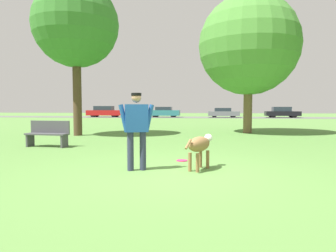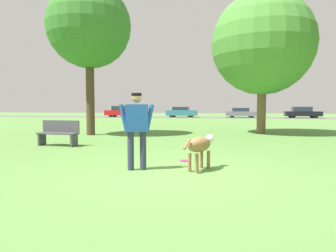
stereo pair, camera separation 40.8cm
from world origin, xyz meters
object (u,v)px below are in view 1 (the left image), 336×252
at_px(person, 137,125).
at_px(parked_car_grey, 223,113).
at_px(parked_car_black, 282,112).
at_px(dog, 200,145).
at_px(park_bench, 48,133).
at_px(tree_mid_center, 249,45).
at_px(parked_car_red, 105,112).
at_px(tree_near_left, 76,25).
at_px(parked_car_teal, 164,112).
at_px(frisbee, 182,160).

height_order(person, parked_car_grey, person).
xyz_separation_m(person, parked_car_black, (10.64, 32.41, -0.27)).
distance_m(dog, park_bench, 5.79).
xyz_separation_m(tree_mid_center, parked_car_black, (7.21, 23.08, -3.65)).
height_order(dog, parked_car_black, parked_car_black).
height_order(tree_mid_center, parked_car_red, tree_mid_center).
height_order(tree_mid_center, tree_near_left, tree_near_left).
bearing_deg(parked_car_black, parked_car_teal, -177.32).
xyz_separation_m(frisbee, parked_car_red, (-12.61, 30.66, 0.70)).
height_order(tree_mid_center, park_bench, tree_mid_center).
relative_size(frisbee, tree_mid_center, 0.04).
height_order(parked_car_teal, parked_car_grey, parked_car_teal).
height_order(parked_car_grey, parked_car_black, parked_car_black).
height_order(frisbee, parked_car_red, parked_car_red).
xyz_separation_m(person, parked_car_teal, (-3.96, 32.25, -0.26)).
height_order(dog, frisbee, dog).
bearing_deg(parked_car_teal, tree_near_left, -90.63).
bearing_deg(frisbee, park_bench, 155.77).
distance_m(parked_car_grey, park_bench, 29.93).
height_order(tree_mid_center, parked_car_teal, tree_mid_center).
xyz_separation_m(dog, tree_mid_center, (2.16, 9.09, 3.81)).
distance_m(person, park_bench, 4.92).
distance_m(parked_car_red, parked_car_black, 22.43).
bearing_deg(frisbee, person, -124.95).
bearing_deg(parked_car_red, frisbee, -69.76).
distance_m(tree_near_left, parked_car_teal, 25.57).
relative_size(person, tree_near_left, 0.23).
bearing_deg(tree_mid_center, parked_car_teal, 107.86).
xyz_separation_m(tree_near_left, parked_car_teal, (0.44, 25.21, -4.26)).
bearing_deg(parked_car_black, tree_mid_center, -105.32).
distance_m(tree_near_left, parked_car_red, 26.22).
bearing_deg(parked_car_red, parked_car_grey, -0.51).
relative_size(parked_car_red, parked_car_black, 1.13).
height_order(person, frisbee, person).
distance_m(frisbee, parked_car_red, 33.16).
bearing_deg(parked_car_red, parked_car_teal, 0.87).
distance_m(tree_near_left, parked_car_black, 29.80).
distance_m(person, dog, 1.36).
height_order(parked_car_black, park_bench, parked_car_black).
bearing_deg(parked_car_teal, dog, -80.36).
relative_size(tree_mid_center, parked_car_black, 1.65).
bearing_deg(parked_car_grey, tree_mid_center, -91.29).
bearing_deg(tree_near_left, frisbee, -48.30).
xyz_separation_m(parked_car_red, parked_car_black, (22.42, 0.57, -0.05)).
bearing_deg(parked_car_red, dog, -69.66).
relative_size(tree_near_left, parked_car_black, 1.67).
relative_size(parked_car_red, park_bench, 3.23).
distance_m(parked_car_black, park_bench, 32.53).
xyz_separation_m(dog, park_bench, (-4.97, 2.97, -0.05)).
xyz_separation_m(dog, parked_car_grey, (2.23, 32.02, 0.10)).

